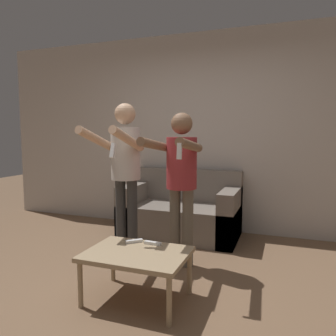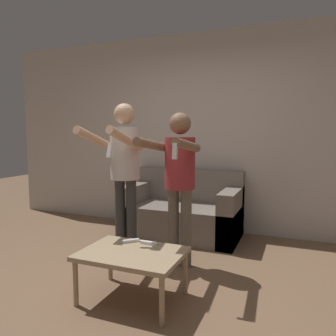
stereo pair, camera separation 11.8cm
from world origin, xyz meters
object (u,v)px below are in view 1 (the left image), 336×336
Objects in this scene: couch at (181,213)px; person_standing_right at (181,172)px; person_standing_left at (125,163)px; remote_far at (153,243)px; remote_near at (134,241)px; coffee_table at (137,257)px.

couch is 1.22m from person_standing_right.
person_standing_left is 1.00m from remote_far.
remote_near is at bearing -112.56° from person_standing_right.
remote_far is (0.24, -1.53, 0.12)m from couch.
couch is at bearing 99.06° from remote_far.
remote_near is (-0.24, -0.57, -0.55)m from person_standing_right.
person_standing_right is (0.31, -0.97, 0.67)m from couch.
person_standing_right is (0.62, -0.00, -0.07)m from person_standing_left.
couch is at bearing 92.71° from remote_near.
person_standing_left is 1.14m from coffee_table.
person_standing_left reaches higher than couch.
person_standing_right is at bearing 67.44° from remote_near.
person_standing_right reaches higher than coffee_table.
couch is 9.91× the size of remote_far.
couch reaches higher than coffee_table.
remote_far is (0.17, 0.01, 0.00)m from remote_near.
person_standing_right is 0.79m from remote_far.
remote_far is (0.55, -0.56, -0.62)m from person_standing_left.
remote_far is at bearing -80.94° from couch.
couch is 1.26m from person_standing_left.
coffee_table is (-0.12, -0.77, -0.60)m from person_standing_right.
person_standing_left reaches higher than remote_near.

